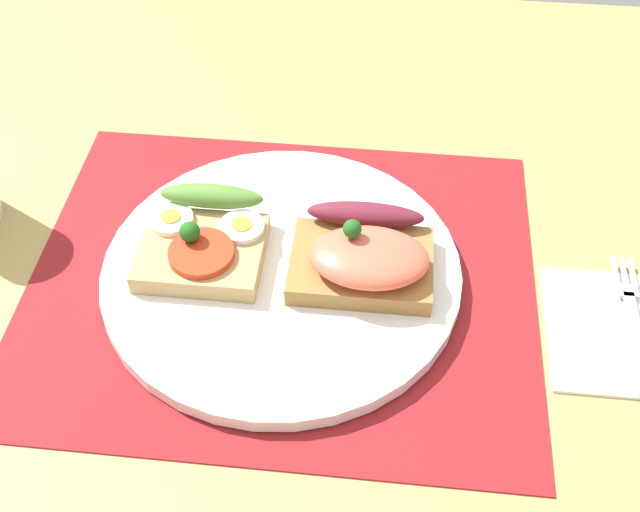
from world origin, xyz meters
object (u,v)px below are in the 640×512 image
Objects in this scene: sandwich_egg_tomato at (204,239)px; napkin at (636,332)px; sandwich_salmon at (365,257)px; fork at (635,327)px; plate at (282,271)px.

sandwich_egg_tomato is 33.21cm from napkin.
sandwich_salmon is 20.76cm from napkin.
fork is (20.17, -2.39, -2.65)cm from sandwich_salmon.
plate is at bearing -9.09° from sandwich_egg_tomato.
sandwich_egg_tomato is 0.73× the size of napkin.
napkin is at bearing -26.12° from fork.
plate is 6.87cm from sandwich_salmon.
fork is at bearing -6.77° from sandwich_salmon.
sandwich_egg_tomato is 12.60cm from sandwich_salmon.
sandwich_egg_tomato reaches higher than plate.
sandwich_egg_tomato is (-6.15, 0.98, 1.95)cm from plate.
plate reaches higher than fork.
plate is 2.58× the size of sandwich_salmon.
sandwich_salmon reaches higher than fork.
napkin is at bearing -5.63° from plate.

